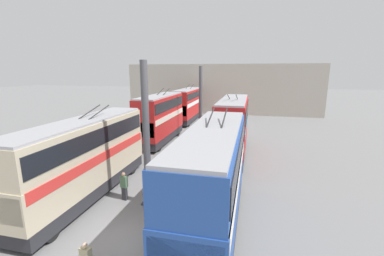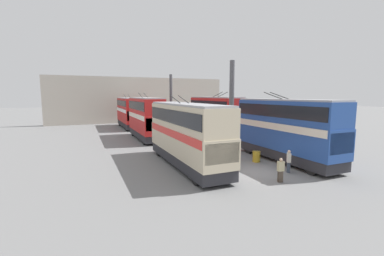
# 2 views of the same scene
# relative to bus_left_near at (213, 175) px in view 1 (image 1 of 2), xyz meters

# --- Properties ---
(ground_plane) EXTENTS (240.00, 240.00, 0.00)m
(ground_plane) POSITION_rel_bus_left_near_xyz_m (-1.75, 4.14, -2.99)
(ground_plane) COLOR slate
(depot_back_wall) EXTENTS (0.50, 36.00, 9.16)m
(depot_back_wall) POSITION_rel_bus_left_near_xyz_m (36.21, 4.14, 1.59)
(depot_back_wall) COLOR #A8A093
(depot_back_wall) RESTS_ON ground_plane
(support_column_near) EXTENTS (0.73, 0.73, 8.42)m
(support_column_near) POSITION_rel_bus_left_near_xyz_m (1.91, 4.14, 1.09)
(support_column_near) COLOR #4C4C51
(support_column_near) RESTS_ON ground_plane
(support_column_far) EXTENTS (0.73, 0.73, 8.42)m
(support_column_far) POSITION_rel_bus_left_near_xyz_m (17.64, 4.14, 1.09)
(support_column_far) COLOR #4C4C51
(support_column_far) RESTS_ON ground_plane
(bus_left_near) EXTENTS (10.44, 2.54, 5.87)m
(bus_left_near) POSITION_rel_bus_left_near_xyz_m (0.00, 0.00, 0.00)
(bus_left_near) COLOR black
(bus_left_near) RESTS_ON ground_plane
(bus_left_far) EXTENTS (10.23, 2.54, 5.98)m
(bus_left_far) POSITION_rel_bus_left_near_xyz_m (12.43, -0.00, 0.05)
(bus_left_far) COLOR black
(bus_left_far) RESTS_ON ground_plane
(bus_right_near) EXTENTS (11.40, 2.54, 5.57)m
(bus_right_near) POSITION_rel_bus_left_near_xyz_m (1.84, 8.29, -0.18)
(bus_right_near) COLOR black
(bus_right_near) RESTS_ON ground_plane
(bus_right_mid) EXTENTS (9.75, 2.54, 5.89)m
(bus_right_mid) POSITION_rel_bus_left_near_xyz_m (15.39, 8.29, 0.01)
(bus_right_mid) COLOR black
(bus_right_mid) RESTS_ON ground_plane
(bus_right_far) EXTENTS (10.66, 2.54, 5.76)m
(bus_right_far) POSITION_rel_bus_left_near_xyz_m (27.95, 8.29, -0.06)
(bus_right_far) COLOR black
(bus_right_far) RESTS_ON ground_plane
(person_aisle_midway) EXTENTS (0.47, 0.47, 1.80)m
(person_aisle_midway) POSITION_rel_bus_left_near_xyz_m (9.78, 4.44, -2.03)
(person_aisle_midway) COLOR #2D2D33
(person_aisle_midway) RESTS_ON ground_plane
(person_by_right_row) EXTENTS (0.31, 0.46, 1.81)m
(person_by_right_row) POSITION_rel_bus_left_near_xyz_m (1.95, 5.75, -2.03)
(person_by_right_row) COLOR #2D2D33
(person_by_right_row) RESTS_ON ground_plane
(person_by_left_row) EXTENTS (0.48, 0.43, 1.66)m
(person_by_left_row) POSITION_rel_bus_left_near_xyz_m (-2.73, 2.13, -2.12)
(person_by_left_row) COLOR #384251
(person_by_left_row) RESTS_ON ground_plane
(oil_drum) EXTENTS (0.67, 0.67, 0.90)m
(oil_drum) POSITION_rel_bus_left_near_xyz_m (0.67, 2.38, -2.54)
(oil_drum) COLOR #B28E23
(oil_drum) RESTS_ON ground_plane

